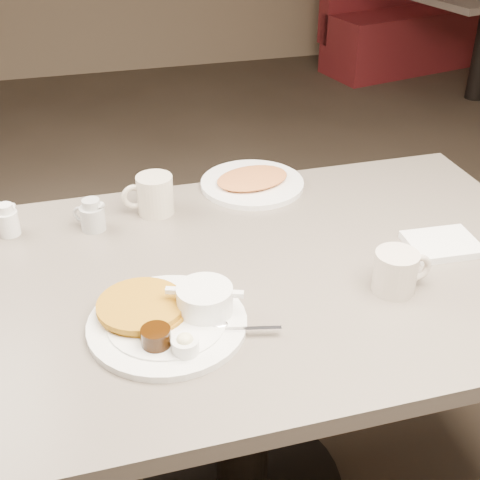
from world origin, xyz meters
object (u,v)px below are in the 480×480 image
object	(u,v)px
booth_back_right	(410,16)
coffee_mug_near	(397,271)
main_plate	(171,315)
creamer_right	(92,216)
creamer_left	(7,221)
coffee_mug_far	(154,195)
hash_plate	(252,182)
diner_table	(242,331)

from	to	relation	value
booth_back_right	coffee_mug_near	bearing A→B (deg)	-119.17
main_plate	creamer_right	distance (m)	0.43
coffee_mug_near	creamer_left	world-z (taller)	coffee_mug_near
main_plate	creamer_left	world-z (taller)	creamer_left
coffee_mug_far	main_plate	bearing A→B (deg)	-95.08
main_plate	booth_back_right	size ratio (longest dim) A/B	0.24
creamer_left	creamer_right	size ratio (longest dim) A/B	1.00
hash_plate	booth_back_right	xyz separation A→B (m)	(2.16, 3.05, -0.35)
diner_table	creamer_right	size ratio (longest dim) A/B	18.75
main_plate	creamer_left	bearing A→B (deg)	125.51
coffee_mug_far	creamer_left	xyz separation A→B (m)	(-0.35, -0.01, -0.01)
main_plate	creamer_left	distance (m)	0.54
coffee_mug_far	creamer_left	bearing A→B (deg)	-177.77
booth_back_right	creamer_left	bearing A→B (deg)	-131.65
main_plate	hash_plate	xyz separation A→B (m)	(0.32, 0.53, -0.01)
creamer_left	hash_plate	xyz separation A→B (m)	(0.63, 0.09, -0.02)
main_plate	hash_plate	bearing A→B (deg)	58.71
diner_table	coffee_mug_near	bearing A→B (deg)	-26.89
main_plate	coffee_mug_far	size ratio (longest dim) A/B	3.07
coffee_mug_far	booth_back_right	size ratio (longest dim) A/B	0.08
diner_table	main_plate	size ratio (longest dim) A/B	3.67
coffee_mug_near	creamer_left	distance (m)	0.91
coffee_mug_near	creamer_right	world-z (taller)	coffee_mug_near
diner_table	hash_plate	xyz separation A→B (m)	(0.14, 0.39, 0.18)
main_plate	creamer_right	bearing A→B (deg)	105.89
creamer_left	booth_back_right	size ratio (longest dim) A/B	0.05
main_plate	diner_table	bearing A→B (deg)	36.78
hash_plate	booth_back_right	world-z (taller)	booth_back_right
hash_plate	coffee_mug_near	bearing A→B (deg)	-73.98
coffee_mug_near	creamer_right	xyz separation A→B (m)	(-0.59, 0.42, -0.01)
diner_table	coffee_mug_far	size ratio (longest dim) A/B	11.27
main_plate	creamer_right	xyz separation A→B (m)	(-0.12, 0.41, 0.01)
main_plate	booth_back_right	distance (m)	4.37
coffee_mug_far	creamer_right	distance (m)	0.16
coffee_mug_near	coffee_mug_far	size ratio (longest dim) A/B	0.97
coffee_mug_far	creamer_left	world-z (taller)	coffee_mug_far
coffee_mug_far	creamer_right	size ratio (longest dim) A/B	1.66
creamer_right	coffee_mug_near	bearing A→B (deg)	-35.52
creamer_right	creamer_left	bearing A→B (deg)	171.76
coffee_mug_near	creamer_left	size ratio (longest dim) A/B	1.62
booth_back_right	coffee_mug_far	bearing A→B (deg)	-127.96
hash_plate	booth_back_right	size ratio (longest dim) A/B	0.20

